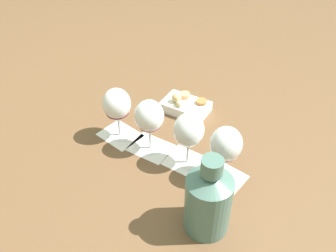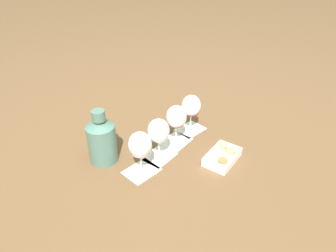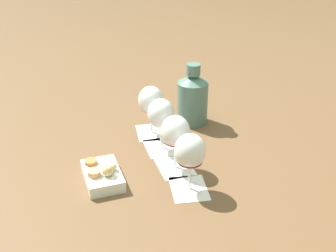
# 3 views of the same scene
# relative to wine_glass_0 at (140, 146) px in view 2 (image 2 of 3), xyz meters

# --- Properties ---
(ground_plane) EXTENTS (8.00, 8.00, 0.00)m
(ground_plane) POSITION_rel_wine_glass_0_xyz_m (0.15, -0.08, -0.11)
(ground_plane) COLOR brown
(tasting_card_0) EXTENTS (0.15, 0.15, 0.00)m
(tasting_card_0) POSITION_rel_wine_glass_0_xyz_m (0.00, 0.00, -0.11)
(tasting_card_0) COLOR white
(tasting_card_0) RESTS_ON ground_plane
(tasting_card_1) EXTENTS (0.15, 0.14, 0.00)m
(tasting_card_1) POSITION_rel_wine_glass_0_xyz_m (0.09, -0.05, -0.11)
(tasting_card_1) COLOR white
(tasting_card_1) RESTS_ON ground_plane
(tasting_card_2) EXTENTS (0.15, 0.14, 0.00)m
(tasting_card_2) POSITION_rel_wine_glass_0_xyz_m (0.20, -0.10, -0.11)
(tasting_card_2) COLOR white
(tasting_card_2) RESTS_ON ground_plane
(tasting_card_3) EXTENTS (0.15, 0.15, 0.00)m
(tasting_card_3) POSITION_rel_wine_glass_0_xyz_m (0.30, -0.15, -0.11)
(tasting_card_3) COLOR white
(tasting_card_3) RESTS_ON ground_plane
(wine_glass_0) EXTENTS (0.08, 0.08, 0.16)m
(wine_glass_0) POSITION_rel_wine_glass_0_xyz_m (0.00, 0.00, 0.00)
(wine_glass_0) COLOR white
(wine_glass_0) RESTS_ON tasting_card_0
(wine_glass_1) EXTENTS (0.08, 0.08, 0.16)m
(wine_glass_1) POSITION_rel_wine_glass_0_xyz_m (0.09, -0.05, -0.00)
(wine_glass_1) COLOR white
(wine_glass_1) RESTS_ON tasting_card_1
(wine_glass_2) EXTENTS (0.08, 0.08, 0.16)m
(wine_glass_2) POSITION_rel_wine_glass_0_xyz_m (0.20, -0.10, -0.00)
(wine_glass_2) COLOR white
(wine_glass_2) RESTS_ON tasting_card_2
(wine_glass_3) EXTENTS (0.08, 0.08, 0.16)m
(wine_glass_3) POSITION_rel_wine_glass_0_xyz_m (0.30, -0.15, -0.00)
(wine_glass_3) COLOR white
(wine_glass_3) RESTS_ON tasting_card_3
(ceramic_vase) EXTENTS (0.11, 0.11, 0.21)m
(ceramic_vase) POSITION_rel_wine_glass_0_xyz_m (0.05, 0.15, -0.02)
(ceramic_vase) COLOR #4C7066
(ceramic_vase) RESTS_ON ground_plane
(snack_dish) EXTENTS (0.18, 0.15, 0.07)m
(snack_dish) POSITION_rel_wine_glass_0_xyz_m (0.10, -0.29, -0.09)
(snack_dish) COLOR white
(snack_dish) RESTS_ON ground_plane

